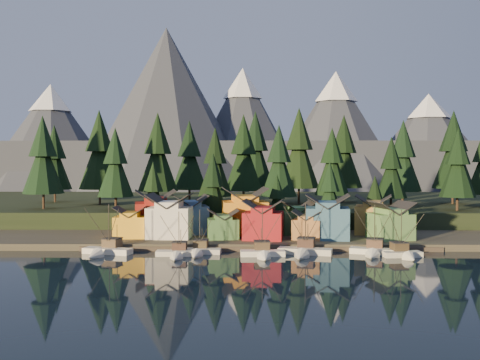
{
  "coord_description": "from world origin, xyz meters",
  "views": [
    {
      "loc": [
        -3.29,
        -101.93,
        19.8
      ],
      "look_at": [
        -4.72,
        30.0,
        15.19
      ],
      "focal_mm": 40.0,
      "sensor_mm": 36.0,
      "label": 1
    }
  ],
  "objects_px": {
    "boat_5": "(374,245)",
    "house_front_1": "(170,215)",
    "boat_1": "(178,248)",
    "boat_6": "(404,247)",
    "boat_3": "(263,247)",
    "boat_4": "(304,245)",
    "house_front_0": "(130,221)",
    "house_back_1": "(190,213)",
    "boat_2": "(199,245)",
    "house_back_0": "(155,211)",
    "boat_0": "(105,244)"
  },
  "relations": [
    {
      "from": "boat_2",
      "to": "house_back_0",
      "type": "bearing_deg",
      "value": 125.18
    },
    {
      "from": "boat_2",
      "to": "house_back_1",
      "type": "xyz_separation_m",
      "value": [
        -4.1,
        21.93,
        4.67
      ]
    },
    {
      "from": "boat_4",
      "to": "boat_0",
      "type": "bearing_deg",
      "value": -165.59
    },
    {
      "from": "boat_0",
      "to": "boat_2",
      "type": "bearing_deg",
      "value": 16.86
    },
    {
      "from": "house_front_1",
      "to": "house_back_1",
      "type": "relative_size",
      "value": 1.02
    },
    {
      "from": "house_front_1",
      "to": "house_back_1",
      "type": "bearing_deg",
      "value": 63.9
    },
    {
      "from": "house_back_0",
      "to": "boat_3",
      "type": "bearing_deg",
      "value": -54.28
    },
    {
      "from": "boat_1",
      "to": "boat_3",
      "type": "distance_m",
      "value": 17.68
    },
    {
      "from": "boat_3",
      "to": "house_back_1",
      "type": "bearing_deg",
      "value": 122.66
    },
    {
      "from": "boat_3",
      "to": "house_back_1",
      "type": "height_order",
      "value": "house_back_1"
    },
    {
      "from": "boat_6",
      "to": "boat_0",
      "type": "bearing_deg",
      "value": 169.99
    },
    {
      "from": "boat_4",
      "to": "boat_1",
      "type": "bearing_deg",
      "value": -160.76
    },
    {
      "from": "boat_2",
      "to": "house_front_1",
      "type": "height_order",
      "value": "house_front_1"
    },
    {
      "from": "boat_4",
      "to": "house_front_0",
      "type": "xyz_separation_m",
      "value": [
        -40.05,
        15.13,
        3.19
      ]
    },
    {
      "from": "boat_1",
      "to": "boat_6",
      "type": "height_order",
      "value": "boat_6"
    },
    {
      "from": "boat_4",
      "to": "house_front_1",
      "type": "height_order",
      "value": "house_front_1"
    },
    {
      "from": "boat_1",
      "to": "boat_5",
      "type": "relative_size",
      "value": 0.9
    },
    {
      "from": "boat_5",
      "to": "boat_6",
      "type": "bearing_deg",
      "value": -11.81
    },
    {
      "from": "boat_3",
      "to": "boat_6",
      "type": "xyz_separation_m",
      "value": [
        28.99,
        -0.62,
        0.09
      ]
    },
    {
      "from": "boat_0",
      "to": "house_back_0",
      "type": "height_order",
      "value": "house_back_0"
    },
    {
      "from": "boat_5",
      "to": "boat_2",
      "type": "bearing_deg",
      "value": -161.75
    },
    {
      "from": "boat_3",
      "to": "boat_6",
      "type": "distance_m",
      "value": 28.99
    },
    {
      "from": "boat_2",
      "to": "boat_3",
      "type": "height_order",
      "value": "boat_3"
    },
    {
      "from": "boat_2",
      "to": "house_front_1",
      "type": "xyz_separation_m",
      "value": [
        -8.18,
        14.56,
        5.07
      ]
    },
    {
      "from": "boat_3",
      "to": "house_front_1",
      "type": "distance_m",
      "value": 28.27
    },
    {
      "from": "boat_4",
      "to": "house_back_1",
      "type": "relative_size",
      "value": 1.22
    },
    {
      "from": "boat_0",
      "to": "house_back_1",
      "type": "height_order",
      "value": "house_back_1"
    },
    {
      "from": "boat_2",
      "to": "boat_0",
      "type": "bearing_deg",
      "value": -173.64
    },
    {
      "from": "house_front_0",
      "to": "boat_4",
      "type": "bearing_deg",
      "value": -23.47
    },
    {
      "from": "boat_3",
      "to": "boat_6",
      "type": "bearing_deg",
      "value": -4.24
    },
    {
      "from": "boat_4",
      "to": "house_front_1",
      "type": "distance_m",
      "value": 34.42
    },
    {
      "from": "boat_5",
      "to": "boat_6",
      "type": "distance_m",
      "value": 6.32
    },
    {
      "from": "boat_2",
      "to": "boat_4",
      "type": "height_order",
      "value": "boat_4"
    },
    {
      "from": "boat_4",
      "to": "house_front_1",
      "type": "relative_size",
      "value": 1.2
    },
    {
      "from": "house_front_1",
      "to": "house_back_0",
      "type": "distance_m",
      "value": 8.92
    },
    {
      "from": "boat_2",
      "to": "house_back_1",
      "type": "bearing_deg",
      "value": 105.39
    },
    {
      "from": "boat_0",
      "to": "house_front_1",
      "type": "distance_m",
      "value": 19.75
    },
    {
      "from": "boat_4",
      "to": "house_front_1",
      "type": "bearing_deg",
      "value": 168.1
    },
    {
      "from": "boat_1",
      "to": "boat_5",
      "type": "height_order",
      "value": "boat_5"
    },
    {
      "from": "boat_2",
      "to": "boat_4",
      "type": "distance_m",
      "value": 22.37
    },
    {
      "from": "boat_2",
      "to": "house_back_0",
      "type": "relative_size",
      "value": 0.89
    },
    {
      "from": "boat_5",
      "to": "house_front_0",
      "type": "bearing_deg",
      "value": -176.51
    },
    {
      "from": "boat_5",
      "to": "house_front_1",
      "type": "distance_m",
      "value": 47.92
    },
    {
      "from": "boat_6",
      "to": "house_back_0",
      "type": "distance_m",
      "value": 61.33
    },
    {
      "from": "boat_1",
      "to": "house_front_1",
      "type": "relative_size",
      "value": 0.99
    },
    {
      "from": "boat_5",
      "to": "house_front_1",
      "type": "xyz_separation_m",
      "value": [
        -45.34,
        14.74,
        4.83
      ]
    },
    {
      "from": "boat_2",
      "to": "boat_4",
      "type": "xyz_separation_m",
      "value": [
        22.37,
        -0.56,
        0.27
      ]
    },
    {
      "from": "house_front_0",
      "to": "boat_5",
      "type": "bearing_deg",
      "value": -17.83
    },
    {
      "from": "boat_1",
      "to": "house_front_1",
      "type": "height_order",
      "value": "house_front_1"
    },
    {
      "from": "house_front_1",
      "to": "boat_6",
      "type": "bearing_deg",
      "value": -16.63
    }
  ]
}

